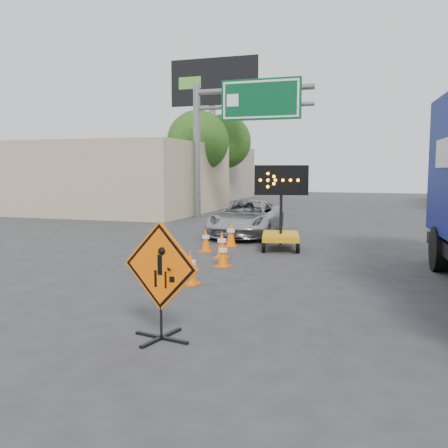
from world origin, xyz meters
The scene contains 15 objects.
ground centered at (0.00, 0.00, 0.00)m, with size 100.00×100.00×0.00m, color #2D2D30.
storefront_left_near centered at (-14.00, 20.00, 2.00)m, with size 14.00×10.00×4.00m, color tan.
storefront_left_far centered at (-15.00, 34.00, 2.20)m, with size 12.00×10.00×4.40m, color #A29687.
highway_gantry centered at (-4.43, 17.96, 5.07)m, with size 6.18×0.38×6.90m.
billboard centered at (-8.35, 25.87, 7.35)m, with size 6.10×0.54×9.85m.
tree_left_near centered at (-8.00, 22.00, 4.16)m, with size 3.71×3.71×6.03m.
tree_left_far centered at (-9.00, 30.00, 4.60)m, with size 4.10×4.10×6.66m.
construction_sign centered at (-0.12, 0.23, 0.93)m, with size 1.30×0.93×1.76m.
arrow_board centered at (-0.17, 8.97, 0.60)m, with size 1.64×2.03×2.62m.
pickup_truck centered at (-2.07, 11.80, 0.67)m, with size 2.22×4.80×1.34m, color #AEB0B6.
cone_a centered at (-1.05, 3.65, 0.37)m, with size 0.41×0.41×0.75m.
cone_b centered at (-1.00, 5.76, 0.34)m, with size 0.41×0.41×0.68m.
cone_c centered at (-1.45, 7.00, 0.39)m, with size 0.42×0.42×0.77m.
cone_d centered at (-2.25, 7.86, 0.35)m, with size 0.36×0.36×0.70m.
cone_e centered at (-1.85, 9.12, 0.41)m, with size 0.45×0.45×0.81m.
Camera 1 is at (2.99, -6.24, 2.48)m, focal length 40.00 mm.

